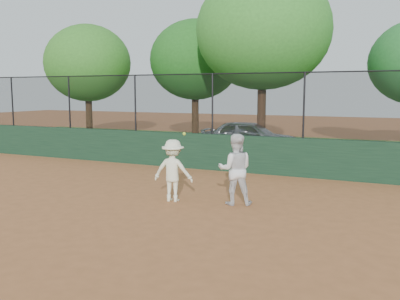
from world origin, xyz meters
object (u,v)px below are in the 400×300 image
at_px(tree_0, 87,63).
at_px(tree_1, 195,60).
at_px(tree_2, 263,31).
at_px(parked_car, 249,137).
at_px(player_second, 235,169).
at_px(player_main, 173,171).

height_order(tree_0, tree_1, tree_1).
bearing_deg(tree_2, tree_1, 150.00).
bearing_deg(parked_car, tree_0, 76.75).
relative_size(parked_car, player_second, 2.49).
bearing_deg(tree_2, player_second, -76.81).
bearing_deg(tree_2, tree_0, 173.99).
xyz_separation_m(parked_car, tree_0, (-9.55, 1.45, 3.37)).
bearing_deg(parked_car, tree_1, 48.96).
height_order(player_second, player_main, player_main).
bearing_deg(player_second, tree_2, -98.20).
distance_m(parked_car, tree_1, 5.96).
height_order(player_main, tree_1, tree_1).
bearing_deg(tree_0, parked_car, -8.64).
bearing_deg(player_second, parked_car, -95.12).
bearing_deg(tree_1, player_second, -60.50).
relative_size(tree_0, tree_2, 0.81).
bearing_deg(player_main, tree_1, 112.93).
bearing_deg(tree_1, tree_2, -30.00).
distance_m(player_second, tree_2, 9.90).
xyz_separation_m(player_main, tree_1, (-4.86, 11.50, 3.44)).
height_order(parked_car, player_main, player_main).
xyz_separation_m(tree_0, tree_1, (5.65, 1.43, 0.10)).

